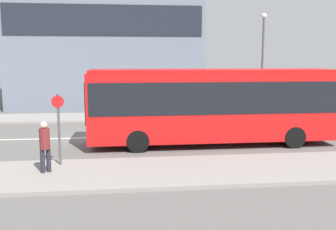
{
  "coord_description": "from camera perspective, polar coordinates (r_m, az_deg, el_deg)",
  "views": [
    {
      "loc": [
        1.69,
        -18.71,
        3.97
      ],
      "look_at": [
        3.64,
        -1.71,
        1.35
      ],
      "focal_mm": 40.0,
      "sensor_mm": 36.0,
      "label": 1
    }
  ],
  "objects": [
    {
      "name": "ground_plane",
      "position": [
        19.2,
        -11.47,
        -3.42
      ],
      "size": [
        120.0,
        120.0,
        0.0
      ],
      "primitive_type": "plane",
      "color": "#595654"
    },
    {
      "name": "bus_stop_sign",
      "position": [
        13.92,
        -16.31,
        -1.28
      ],
      "size": [
        0.44,
        0.12,
        2.58
      ],
      "color": "#4C4C51",
      "rests_on": "sidewalk_near"
    },
    {
      "name": "street_lamp",
      "position": [
        25.46,
        14.23,
        9.0
      ],
      "size": [
        0.36,
        0.36,
        6.69
      ],
      "color": "#4C4C51",
      "rests_on": "sidewalk_far"
    },
    {
      "name": "sidewalk_far",
      "position": [
        25.32,
        -10.29,
        -0.32
      ],
      "size": [
        44.0,
        3.5,
        0.13
      ],
      "color": "gray",
      "rests_on": "ground_plane"
    },
    {
      "name": "city_bus",
      "position": [
        17.28,
        6.74,
        2.04
      ],
      "size": [
        11.24,
        2.64,
        3.46
      ],
      "rotation": [
        0.0,
        0.0,
        -0.02
      ],
      "color": "red",
      "rests_on": "ground_plane"
    },
    {
      "name": "pedestrian_near_stop",
      "position": [
        13.25,
        -18.27,
        -4.16
      ],
      "size": [
        0.34,
        0.34,
        1.74
      ],
      "rotation": [
        0.0,
        0.0,
        0.46
      ],
      "color": "#23232D",
      "rests_on": "sidewalk_near"
    },
    {
      "name": "parked_car_0",
      "position": [
        25.79,
        24.06,
        0.54
      ],
      "size": [
        4.35,
        1.82,
        1.39
      ],
      "color": "#4C5156",
      "rests_on": "ground_plane"
    },
    {
      "name": "sidewalk_near",
      "position": [
        13.17,
        -13.79,
        -8.81
      ],
      "size": [
        44.0,
        3.5,
        0.13
      ],
      "color": "gray",
      "rests_on": "ground_plane"
    },
    {
      "name": "lane_centerline",
      "position": [
        19.2,
        -11.47,
        -3.4
      ],
      "size": [
        41.8,
        0.16,
        0.01
      ],
      "color": "silver",
      "rests_on": "ground_plane"
    }
  ]
}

